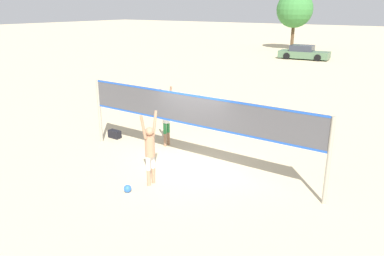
# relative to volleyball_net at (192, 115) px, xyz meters

# --- Properties ---
(ground_plane) EXTENTS (200.00, 200.00, 0.00)m
(ground_plane) POSITION_rel_volleyball_net_xyz_m (0.00, 0.00, -1.75)
(ground_plane) COLOR beige
(volleyball_net) EXTENTS (8.52, 0.11, 2.39)m
(volleyball_net) POSITION_rel_volleyball_net_xyz_m (0.00, 0.00, 0.00)
(volleyball_net) COLOR gray
(volleyball_net) RESTS_ON ground_plane
(player_spiker) EXTENTS (0.28, 0.71, 2.16)m
(player_spiker) POSITION_rel_volleyball_net_xyz_m (-0.28, -1.71, -0.61)
(player_spiker) COLOR tan
(player_spiker) RESTS_ON ground_plane
(player_blocker) EXTENTS (0.28, 0.71, 2.20)m
(player_blocker) POSITION_rel_volleyball_net_xyz_m (-1.87, 1.07, -0.59)
(player_blocker) COLOR #8C664C
(player_blocker) RESTS_ON ground_plane
(volleyball) EXTENTS (0.22, 0.22, 0.22)m
(volleyball) POSITION_rel_volleyball_net_xyz_m (-0.49, -2.47, -1.64)
(volleyball) COLOR blue
(volleyball) RESTS_ON ground_plane
(gear_bag) EXTENTS (0.51, 0.26, 0.31)m
(gear_bag) POSITION_rel_volleyball_net_xyz_m (-4.10, 0.57, -1.60)
(gear_bag) COLOR black
(gear_bag) RESTS_ON ground_plane
(parked_car_mid) EXTENTS (4.89, 2.33, 1.35)m
(parked_car_mid) POSITION_rel_volleyball_net_xyz_m (-5.62, 27.48, -1.15)
(parked_car_mid) COLOR #4C6B4C
(parked_car_mid) RESTS_ON ground_plane
(tree_right_cluster) EXTENTS (4.16, 4.16, 6.67)m
(tree_right_cluster) POSITION_rel_volleyball_net_xyz_m (-9.55, 34.96, 2.82)
(tree_right_cluster) COLOR #4C3823
(tree_right_cluster) RESTS_ON ground_plane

